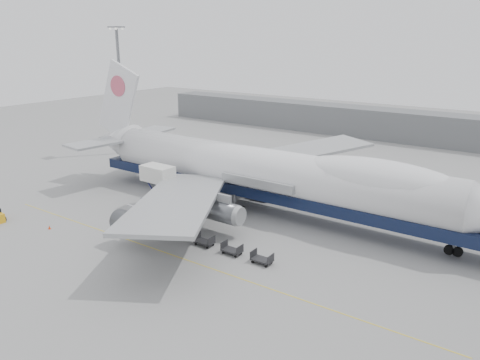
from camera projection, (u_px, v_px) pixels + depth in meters
The scene contains 13 objects.
ground at pixel (211, 239), 56.70m from camera, with size 260.00×260.00×0.00m, color gray.
apron_line at pixel (178, 257), 51.99m from camera, with size 60.00×0.15×0.01m, color gold.
hangar at pixel (354, 121), 116.02m from camera, with size 110.00×8.00×7.00m, color slate.
floodlight_mast at pixel (120, 84), 94.32m from camera, with size 2.40×2.40×25.43m.
airliner at pixel (269, 173), 64.10m from camera, with size 67.00×55.30×19.98m.
catering_truck at pixel (158, 184), 66.39m from camera, with size 5.13×3.63×6.12m.
traffic_cone at pixel (49, 227), 59.52m from camera, with size 0.34×0.34×0.50m.
dolly_0 at pixel (133, 219), 61.31m from camera, with size 2.30×1.35×1.30m.
dolly_1 at pixel (155, 226), 59.12m from camera, with size 2.30×1.35×1.30m.
dolly_2 at pixel (179, 233), 56.94m from camera, with size 2.30×1.35×1.30m.
dolly_3 at pixel (204, 241), 54.75m from camera, with size 2.30×1.35×1.30m.
dolly_4 at pixel (232, 250), 52.56m from camera, with size 2.30×1.35×1.30m.
dolly_5 at pixel (262, 259), 50.38m from camera, with size 2.30×1.35×1.30m.
Camera 1 is at (32.67, -40.75, 23.44)m, focal length 35.00 mm.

